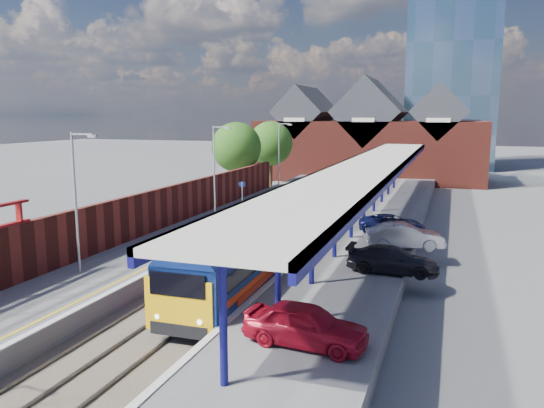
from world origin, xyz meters
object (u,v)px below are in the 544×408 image
(lamp_post_c, at_px, (216,165))
(lamp_post_d, at_px, (280,152))
(platform_sign, at_px, (242,192))
(parked_car_dark, at_px, (393,260))
(parked_car_red, at_px, (306,324))
(parked_car_silver, at_px, (404,236))
(lamp_post_b, at_px, (77,194))
(train, at_px, (347,186))
(parked_car_blue, at_px, (392,224))

(lamp_post_c, distance_m, lamp_post_d, 16.00)
(platform_sign, bearing_deg, parked_car_dark, -44.11)
(parked_car_red, relative_size, parked_car_dark, 0.95)
(parked_car_red, distance_m, parked_car_silver, 14.91)
(lamp_post_c, height_order, lamp_post_d, same)
(lamp_post_d, bearing_deg, lamp_post_b, -90.00)
(train, xyz_separation_m, parked_car_red, (5.03, -33.01, -0.39))
(parked_car_blue, bearing_deg, parked_car_red, 175.54)
(parked_car_silver, xyz_separation_m, parked_car_blue, (-1.20, 4.17, -0.15))
(parked_car_blue, bearing_deg, train, 20.32)
(platform_sign, distance_m, parked_car_blue, 12.87)
(platform_sign, height_order, parked_car_blue, platform_sign)
(parked_car_red, bearing_deg, lamp_post_b, 76.07)
(parked_car_blue, bearing_deg, parked_car_dark, -175.46)
(platform_sign, bearing_deg, parked_car_silver, -30.01)
(lamp_post_c, distance_m, parked_car_silver, 16.28)
(lamp_post_d, relative_size, platform_sign, 2.80)
(lamp_post_c, xyz_separation_m, parked_car_blue, (13.66, -1.63, -3.39))
(train, distance_m, parked_car_silver, 19.54)
(lamp_post_d, relative_size, parked_car_silver, 1.55)
(lamp_post_d, height_order, parked_car_silver, lamp_post_d)
(lamp_post_c, bearing_deg, parked_car_silver, -21.31)
(lamp_post_b, distance_m, platform_sign, 18.20)
(parked_car_silver, bearing_deg, parked_car_blue, 0.77)
(lamp_post_b, xyz_separation_m, lamp_post_c, (0.00, 16.00, 0.00))
(train, bearing_deg, platform_sign, -121.88)
(train, xyz_separation_m, lamp_post_c, (-7.86, -12.44, 2.87))
(train, relative_size, parked_car_silver, 14.57)
(lamp_post_d, height_order, parked_car_blue, lamp_post_d)
(lamp_post_d, distance_m, parked_car_silver, 26.58)
(lamp_post_b, distance_m, parked_car_dark, 15.93)
(train, height_order, lamp_post_d, lamp_post_d)
(lamp_post_c, height_order, parked_car_dark, lamp_post_c)
(platform_sign, bearing_deg, lamp_post_c, -124.26)
(lamp_post_d, bearing_deg, parked_car_silver, -55.71)
(parked_car_dark, bearing_deg, parked_car_silver, 0.24)
(parked_car_dark, height_order, parked_car_blue, parked_car_dark)
(lamp_post_c, bearing_deg, lamp_post_b, -90.00)
(lamp_post_b, bearing_deg, train, 74.56)
(lamp_post_b, relative_size, parked_car_dark, 1.54)
(parked_car_red, distance_m, parked_car_blue, 18.96)
(parked_car_dark, bearing_deg, lamp_post_c, 54.81)
(parked_car_silver, xyz_separation_m, parked_car_dark, (-0.11, -5.18, -0.09))
(lamp_post_b, height_order, lamp_post_c, same)
(train, height_order, platform_sign, platform_sign)
(train, relative_size, lamp_post_c, 9.42)
(train, xyz_separation_m, lamp_post_d, (-7.86, 3.56, 2.87))
(parked_car_blue, bearing_deg, platform_sign, 71.47)
(lamp_post_b, xyz_separation_m, platform_sign, (1.36, 18.00, -2.30))
(train, xyz_separation_m, platform_sign, (-6.49, -10.44, 0.57))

